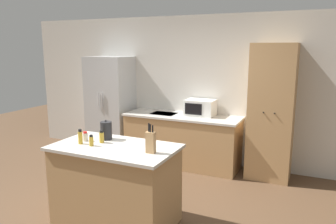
% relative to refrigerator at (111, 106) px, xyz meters
% --- Properties ---
extents(ground_plane, '(14.00, 14.00, 0.00)m').
position_rel_refrigerator_xyz_m(ground_plane, '(1.65, -1.99, -0.94)').
color(ground_plane, brown).
extents(wall_back, '(7.20, 0.06, 2.60)m').
position_rel_refrigerator_xyz_m(wall_back, '(1.65, 0.34, 0.36)').
color(wall_back, beige).
rests_on(wall_back, ground_plane).
extents(refrigerator, '(0.79, 0.65, 1.88)m').
position_rel_refrigerator_xyz_m(refrigerator, '(0.00, 0.00, 0.00)').
color(refrigerator, '#B7BABC').
rests_on(refrigerator, ground_plane).
extents(back_counter, '(2.03, 0.71, 0.89)m').
position_rel_refrigerator_xyz_m(back_counter, '(1.50, -0.02, -0.49)').
color(back_counter, tan).
rests_on(back_counter, ground_plane).
extents(pantry_cabinet, '(0.66, 0.58, 2.12)m').
position_rel_refrigerator_xyz_m(pantry_cabinet, '(2.98, 0.03, 0.12)').
color(pantry_cabinet, tan).
rests_on(pantry_cabinet, ground_plane).
extents(kitchen_island, '(1.43, 0.82, 0.94)m').
position_rel_refrigerator_xyz_m(kitchen_island, '(1.54, -2.17, -0.47)').
color(kitchen_island, tan).
rests_on(kitchen_island, ground_plane).
extents(microwave, '(0.50, 0.39, 0.27)m').
position_rel_refrigerator_xyz_m(microwave, '(1.78, 0.10, 0.09)').
color(microwave, white).
rests_on(microwave, back_counter).
extents(knife_block, '(0.10, 0.06, 0.32)m').
position_rel_refrigerator_xyz_m(knife_block, '(2.04, -2.22, 0.13)').
color(knife_block, tan).
rests_on(knife_block, kitchen_island).
extents(spice_bottle_tall_dark, '(0.06, 0.06, 0.12)m').
position_rel_refrigerator_xyz_m(spice_bottle_tall_dark, '(1.11, -2.14, 0.06)').
color(spice_bottle_tall_dark, beige).
rests_on(spice_bottle_tall_dark, kitchen_island).
extents(spice_bottle_short_red, '(0.05, 0.05, 0.17)m').
position_rel_refrigerator_xyz_m(spice_bottle_short_red, '(1.14, -2.26, 0.09)').
color(spice_bottle_short_red, gold).
rests_on(spice_bottle_short_red, kitchen_island).
extents(spice_bottle_amber_oil, '(0.05, 0.05, 0.15)m').
position_rel_refrigerator_xyz_m(spice_bottle_amber_oil, '(1.33, -2.12, 0.07)').
color(spice_bottle_amber_oil, gold).
rests_on(spice_bottle_amber_oil, kitchen_island).
extents(spice_bottle_green_herb, '(0.05, 0.05, 0.13)m').
position_rel_refrigerator_xyz_m(spice_bottle_green_herb, '(1.30, -2.28, 0.06)').
color(spice_bottle_green_herb, gold).
rests_on(spice_bottle_green_herb, kitchen_island).
extents(kettle, '(0.14, 0.14, 0.24)m').
position_rel_refrigerator_xyz_m(kettle, '(1.30, -1.98, 0.11)').
color(kettle, '#232326').
rests_on(kettle, kitchen_island).
extents(fire_extinguisher, '(0.10, 0.10, 0.44)m').
position_rel_refrigerator_xyz_m(fire_extinguisher, '(-0.51, 0.03, -0.74)').
color(fire_extinguisher, red).
rests_on(fire_extinguisher, ground_plane).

